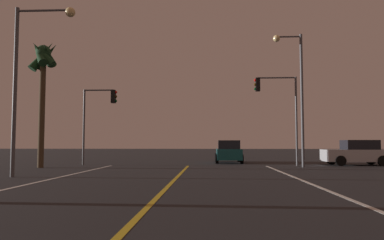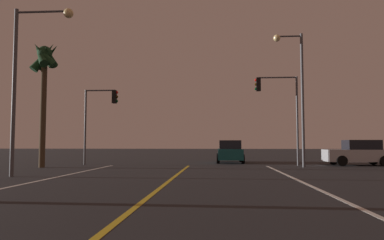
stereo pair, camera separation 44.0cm
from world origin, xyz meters
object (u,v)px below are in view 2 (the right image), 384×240
object	(u,v)px
street_lamp_right_far	(296,83)
palm_tree_left_mid	(44,66)
traffic_light_near_left	(101,109)
car_ahead_far	(230,152)
car_crossing_side	(359,153)
street_lamp_left_mid	(29,67)
traffic_light_near_right	(278,100)

from	to	relation	value
street_lamp_right_far	palm_tree_left_mid	xyz separation A→B (m)	(-15.66, -1.29, 1.01)
traffic_light_near_left	street_lamp_right_far	size ratio (longest dim) A/B	0.62
car_ahead_far	palm_tree_left_mid	world-z (taller)	palm_tree_left_mid
car_crossing_side	car_ahead_far	bearing A→B (deg)	-18.36
car_ahead_far	street_lamp_left_mid	xyz separation A→B (m)	(-9.40, -12.36, 4.07)
street_lamp_right_far	street_lamp_left_mid	bearing A→B (deg)	28.65
car_crossing_side	street_lamp_left_mid	xyz separation A→B (m)	(-17.91, -9.53, 4.07)
car_crossing_side	car_ahead_far	world-z (taller)	same
car_crossing_side	street_lamp_right_far	distance (m)	6.72
car_crossing_side	street_lamp_right_far	world-z (taller)	street_lamp_right_far
car_ahead_far	street_lamp_right_far	bearing A→B (deg)	-141.75
car_ahead_far	traffic_light_near_right	bearing A→B (deg)	-138.84
traffic_light_near_left	street_lamp_right_far	xyz separation A→B (m)	(12.95, -1.53, 1.44)
car_ahead_far	palm_tree_left_mid	xyz separation A→B (m)	(-11.68, -6.34, 5.45)
car_ahead_far	street_lamp_left_mid	bearing A→B (deg)	142.75
traffic_light_near_right	street_lamp_left_mid	world-z (taller)	street_lamp_left_mid
car_ahead_far	street_lamp_left_mid	world-z (taller)	street_lamp_left_mid
car_crossing_side	palm_tree_left_mid	xyz separation A→B (m)	(-20.19, -3.51, 5.45)
car_crossing_side	street_lamp_left_mid	bearing A→B (deg)	28.02
street_lamp_right_far	traffic_light_near_left	bearing A→B (deg)	-6.72
street_lamp_left_mid	street_lamp_right_far	world-z (taller)	street_lamp_right_far
street_lamp_left_mid	street_lamp_right_far	xyz separation A→B (m)	(13.38, 7.31, 0.37)
street_lamp_right_far	palm_tree_left_mid	world-z (taller)	street_lamp_right_far
street_lamp_right_far	car_ahead_far	bearing A→B (deg)	-51.75
traffic_light_near_left	street_lamp_left_mid	bearing A→B (deg)	-92.77
car_crossing_side	street_lamp_right_far	size ratio (longest dim) A/B	0.51
car_ahead_far	traffic_light_near_right	size ratio (longest dim) A/B	0.72
car_ahead_far	street_lamp_left_mid	size ratio (longest dim) A/B	0.57
car_crossing_side	palm_tree_left_mid	world-z (taller)	palm_tree_left_mid
traffic_light_near_right	street_lamp_left_mid	bearing A→B (deg)	35.30
palm_tree_left_mid	street_lamp_right_far	bearing A→B (deg)	4.70
car_ahead_far	palm_tree_left_mid	distance (m)	14.36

